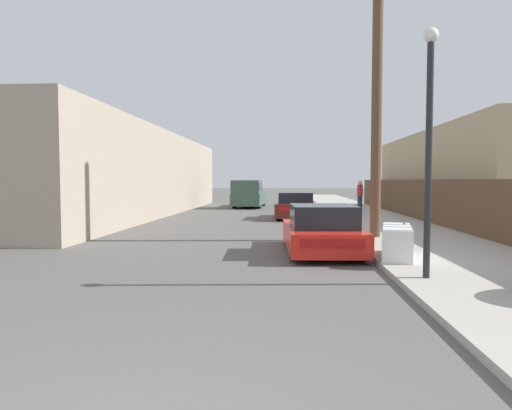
% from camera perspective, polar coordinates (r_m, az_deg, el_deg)
% --- Properties ---
extents(sidewalk_curb, '(4.20, 63.00, 0.12)m').
position_cam_1_polar(sidewalk_curb, '(26.35, 12.69, -0.97)').
color(sidewalk_curb, '#ADA89E').
rests_on(sidewalk_curb, ground).
extents(discarded_fridge, '(1.02, 1.93, 0.75)m').
position_cam_1_polar(discarded_fridge, '(11.02, 17.18, -4.39)').
color(discarded_fridge, white).
rests_on(discarded_fridge, sidewalk_curb).
extents(parked_sports_car_red, '(2.02, 4.22, 1.26)m').
position_cam_1_polar(parked_sports_car_red, '(12.05, 8.17, -3.23)').
color(parked_sports_car_red, red).
rests_on(parked_sports_car_red, ground).
extents(car_parked_mid, '(2.10, 4.31, 1.30)m').
position_cam_1_polar(car_parked_mid, '(22.77, 5.07, -0.14)').
color(car_parked_mid, '#5B1E19').
rests_on(car_parked_mid, ground).
extents(pickup_truck, '(2.17, 5.82, 1.90)m').
position_cam_1_polar(pickup_truck, '(31.75, -0.93, 1.37)').
color(pickup_truck, '#385647').
rests_on(pickup_truck, ground).
extents(utility_pole, '(1.80, 0.32, 8.87)m').
position_cam_1_polar(utility_pole, '(15.06, 14.88, 13.55)').
color(utility_pole, brown).
rests_on(utility_pole, sidewalk_curb).
extents(street_lamp, '(0.26, 0.26, 4.47)m').
position_cam_1_polar(street_lamp, '(8.82, 20.82, 8.34)').
color(street_lamp, '#232326').
rests_on(street_lamp, sidewalk_curb).
extents(wooden_fence, '(0.08, 31.83, 1.81)m').
position_cam_1_polar(wooden_fence, '(20.33, 21.08, 0.44)').
color(wooden_fence, brown).
rests_on(wooden_fence, sidewalk_curb).
extents(building_left_block, '(7.00, 26.10, 4.52)m').
position_cam_1_polar(building_left_block, '(26.96, -17.36, 3.73)').
color(building_left_block, tan).
rests_on(building_left_block, ground).
extents(building_right_house, '(6.00, 18.77, 4.52)m').
position_cam_1_polar(building_right_house, '(27.58, 25.57, 3.56)').
color(building_right_house, tan).
rests_on(building_right_house, ground).
extents(pedestrian, '(0.34, 0.34, 1.78)m').
position_cam_1_polar(pedestrian, '(27.81, 12.86, 1.25)').
color(pedestrian, '#282D42').
rests_on(pedestrian, sidewalk_curb).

